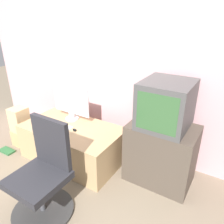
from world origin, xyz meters
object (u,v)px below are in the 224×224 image
(cardboard_box_lower, at_px, (23,137))
(book, at_px, (7,151))
(crt_tv, at_px, (166,105))
(main_monitor, at_px, (71,102))
(keyboard, at_px, (60,126))
(mouse, at_px, (75,130))
(office_chair, at_px, (43,179))

(cardboard_box_lower, xyz_separation_m, book, (-0.03, -0.26, -0.11))
(crt_tv, bearing_deg, main_monitor, -177.32)
(keyboard, distance_m, book, 0.96)
(main_monitor, height_order, keyboard, main_monitor)
(main_monitor, relative_size, mouse, 10.91)
(book, bearing_deg, keyboard, 23.08)
(mouse, bearing_deg, keyboard, -178.45)
(office_chair, bearing_deg, mouse, 107.03)
(office_chair, bearing_deg, keyboard, 123.15)
(cardboard_box_lower, bearing_deg, office_chair, -28.35)
(mouse, distance_m, office_chair, 0.76)
(crt_tv, height_order, office_chair, crt_tv)
(crt_tv, bearing_deg, cardboard_box_lower, -169.31)
(main_monitor, bearing_deg, keyboard, -88.68)
(keyboard, xyz_separation_m, cardboard_box_lower, (-0.73, -0.07, -0.36))
(main_monitor, relative_size, cardboard_box_lower, 2.44)
(office_chair, bearing_deg, main_monitor, 116.07)
(mouse, xyz_separation_m, cardboard_box_lower, (-0.98, -0.07, -0.37))
(mouse, bearing_deg, book, -161.76)
(main_monitor, xyz_separation_m, office_chair, (0.47, -0.96, -0.35))
(main_monitor, relative_size, keyboard, 1.65)
(keyboard, height_order, mouse, mouse)
(mouse, bearing_deg, cardboard_box_lower, -175.77)
(crt_tv, distance_m, cardboard_box_lower, 2.19)
(crt_tv, bearing_deg, keyboard, -166.13)
(keyboard, distance_m, cardboard_box_lower, 0.82)
(office_chair, bearing_deg, cardboard_box_lower, 151.65)
(mouse, height_order, crt_tv, crt_tv)
(keyboard, bearing_deg, mouse, 1.55)
(main_monitor, bearing_deg, mouse, -44.21)
(main_monitor, height_order, cardboard_box_lower, main_monitor)
(office_chair, xyz_separation_m, cardboard_box_lower, (-1.20, 0.65, -0.26))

